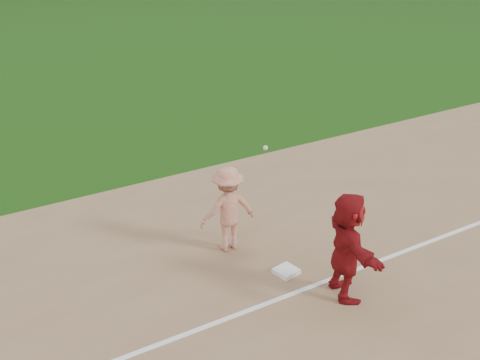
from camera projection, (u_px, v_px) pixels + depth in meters
ground at (280, 269)px, 11.58m from camera, size 160.00×160.00×0.00m
foul_line at (306, 289)px, 10.95m from camera, size 60.00×0.10×0.01m
first_base at (286, 271)px, 11.40m from camera, size 0.46×0.46×0.09m
base_runner at (347, 246)px, 10.39m from camera, size 1.14×1.95×2.00m
first_base_play at (228, 209)px, 11.88m from camera, size 1.22×1.11×2.38m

